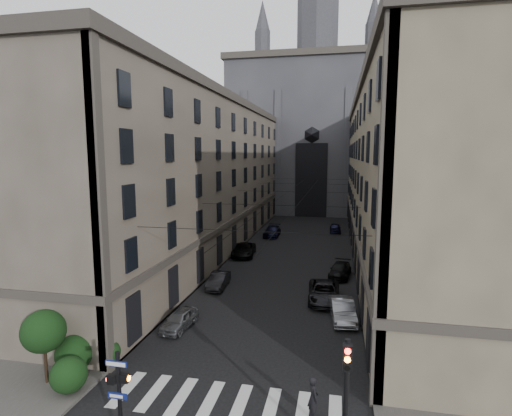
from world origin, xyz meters
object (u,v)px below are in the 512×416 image
Objects in this scene: car_right_far at (335,228)px; traffic_light_right at (346,389)px; gothic_tower at (316,126)px; car_right_midfar at (340,270)px; car_right_midnear at (324,292)px; car_left_midnear at (218,280)px; car_left_midfar at (244,250)px; car_left_far at (272,231)px; pedestrian at (313,398)px; car_right_near at (343,310)px; car_left_near at (179,320)px; pedestrian_signal_left at (119,390)px.

traffic_light_right is at bearing -90.89° from car_right_far.
car_right_midfar is at bearing -83.52° from gothic_tower.
car_right_midnear is (4.20, -55.36, -17.03)m from gothic_tower.
traffic_light_right is 1.27× the size of car_left_midnear.
car_left_midnear is 11.47m from car_left_midfar.
car_left_far is at bearing 105.98° from car_right_midnear.
car_right_midnear is (-1.40, 17.67, -2.52)m from traffic_light_right.
car_left_midnear is 12.08m from car_right_midfar.
car_left_midfar is 16.20m from car_right_midnear.
car_right_midnear is at bearing -93.04° from car_right_far.
gothic_tower is 56.85m from car_left_midnear.
car_left_midnear is at bearing -95.56° from gothic_tower.
car_left_midnear is 0.99× the size of car_right_far.
car_right_midnear is at bearing -85.66° from gothic_tower.
car_right_far is at bearing 67.37° from car_left_midnear.
car_right_far is at bearing -24.04° from pedestrian.
car_left_midnear is 11.96m from car_right_near.
car_left_far is 40.47m from pedestrian.
pedestrian is (9.63, -7.63, 0.36)m from car_left_near.
traffic_light_right is 24.74m from car_right_midfar.
gothic_tower is at bearing 81.63° from car_left_midnear.
car_left_far is 10.15m from car_right_far.
traffic_light_right is at bearing -85.62° from gothic_tower.
car_left_near is 0.91× the size of car_left_midnear.
traffic_light_right reaches higher than car_right_near.
traffic_light_right is at bearing -63.18° from car_left_midnear.
car_left_near is 1.87× the size of pedestrian.
gothic_tower reaches higher than car_right_far.
gothic_tower is at bearing 89.09° from car_right_near.
pedestrian_signal_left is 19.64m from car_left_midnear.
gothic_tower is 61.57m from car_right_near.
car_left_midfar is 12.63m from car_right_midfar.
pedestrian reaches higher than car_right_midnear.
traffic_light_right reaches higher than car_right_midnear.
car_right_midnear is 1.20× the size of car_right_midfar.
car_left_midnear is 0.90× the size of car_right_near.
car_right_far is (-0.83, 32.85, -0.05)m from car_right_near.
car_left_midfar is at bearing -124.29° from car_right_far.
car_right_far is (-0.69, 22.40, 0.04)m from car_right_midfar.
car_left_far is (-9.80, 42.33, -2.53)m from traffic_light_right.
traffic_light_right is 2.61× the size of pedestrian.
traffic_light_right reaches higher than car_right_midfar.
car_left_far is at bearing 90.92° from pedestrian_signal_left.
car_right_near is at bearing -30.31° from pedestrian.
car_left_midnear is (-5.25, -53.96, -17.12)m from gothic_tower.
gothic_tower is at bearing 76.64° from car_left_midfar.
car_left_midfar is 1.28× the size of car_right_far.
gothic_tower is 12.64× the size of car_right_midfar.
pedestrian_signal_left reaches higher than car_left_midnear.
pedestrian_signal_left reaches higher than car_right_midnear.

